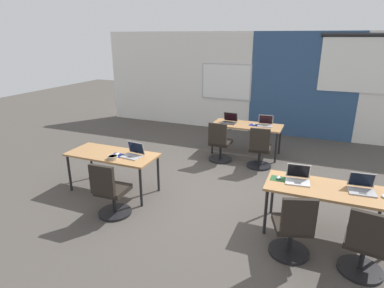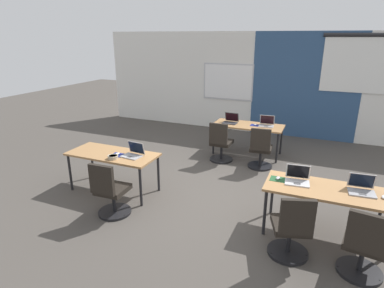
{
  "view_description": "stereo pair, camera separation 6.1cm",
  "coord_description": "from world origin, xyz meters",
  "px_view_note": "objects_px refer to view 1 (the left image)",
  "views": [
    {
      "loc": [
        1.55,
        -4.93,
        2.69
      ],
      "look_at": [
        -0.39,
        -0.22,
        0.96
      ],
      "focal_mm": 29.91,
      "sensor_mm": 36.0,
      "label": 1
    },
    {
      "loc": [
        1.61,
        -4.9,
        2.69
      ],
      "look_at": [
        -0.39,
        -0.22,
        0.96
      ],
      "focal_mm": 29.91,
      "sensor_mm": 36.0,
      "label": 2
    }
  ],
  "objects_px": {
    "chair_near_right_inner": "(293,231)",
    "mouse_far_right": "(254,124)",
    "laptop_far_left": "(229,121)",
    "mouse_near_left_inner": "(117,154)",
    "mouse_near_right_inner": "(278,177)",
    "mouse_near_right_end": "(384,196)",
    "chair_far_right": "(260,151)",
    "laptop_near_left_inner": "(133,153)",
    "desk_far_center": "(247,127)",
    "desk_near_right": "(326,192)",
    "desk_near_left": "(112,157)",
    "chair_near_right_end": "(364,248)",
    "snack_bowl": "(113,157)",
    "chair_near_left_inner": "(111,194)",
    "laptop_near_right_inner": "(298,178)",
    "laptop_far_right": "(265,124)",
    "chair_far_left": "(220,145)",
    "laptop_near_right_end": "(362,188)"
  },
  "relations": [
    {
      "from": "desk_near_left",
      "to": "laptop_far_left",
      "type": "distance_m",
      "value": 3.11
    },
    {
      "from": "laptop_near_right_inner",
      "to": "mouse_near_right_end",
      "type": "bearing_deg",
      "value": -8.89
    },
    {
      "from": "desk_near_right",
      "to": "chair_near_left_inner",
      "type": "distance_m",
      "value": 3.13
    },
    {
      "from": "chair_near_right_inner",
      "to": "mouse_far_right",
      "type": "relative_size",
      "value": 8.39
    },
    {
      "from": "chair_near_right_inner",
      "to": "chair_near_right_end",
      "type": "distance_m",
      "value": 0.8
    },
    {
      "from": "laptop_near_left_inner",
      "to": "desk_far_center",
      "type": "bearing_deg",
      "value": 70.57
    },
    {
      "from": "laptop_far_left",
      "to": "mouse_near_right_inner",
      "type": "relative_size",
      "value": 3.18
    },
    {
      "from": "desk_near_left",
      "to": "chair_far_right",
      "type": "height_order",
      "value": "chair_far_right"
    },
    {
      "from": "laptop_near_right_inner",
      "to": "mouse_near_left_inner",
      "type": "bearing_deg",
      "value": 176.43
    },
    {
      "from": "desk_near_left",
      "to": "mouse_far_right",
      "type": "bearing_deg",
      "value": 55.81
    },
    {
      "from": "laptop_far_left",
      "to": "mouse_near_left_inner",
      "type": "distance_m",
      "value": 3.08
    },
    {
      "from": "desk_far_center",
      "to": "laptop_near_left_inner",
      "type": "height_order",
      "value": "laptop_near_left_inner"
    },
    {
      "from": "desk_near_right",
      "to": "snack_bowl",
      "type": "height_order",
      "value": "snack_bowl"
    },
    {
      "from": "mouse_near_left_inner",
      "to": "mouse_near_right_inner",
      "type": "relative_size",
      "value": 0.99
    },
    {
      "from": "snack_bowl",
      "to": "mouse_near_left_inner",
      "type": "bearing_deg",
      "value": 102.08
    },
    {
      "from": "desk_near_right",
      "to": "laptop_near_right_inner",
      "type": "xyz_separation_m",
      "value": [
        -0.38,
        0.07,
        0.11
      ]
    },
    {
      "from": "desk_near_left",
      "to": "snack_bowl",
      "type": "relative_size",
      "value": 9.01
    },
    {
      "from": "laptop_far_left",
      "to": "mouse_near_right_inner",
      "type": "xyz_separation_m",
      "value": [
        1.53,
        -2.76,
        -0.03
      ]
    },
    {
      "from": "chair_near_left_inner",
      "to": "mouse_far_right",
      "type": "bearing_deg",
      "value": -114.51
    },
    {
      "from": "mouse_near_right_end",
      "to": "chair_near_right_end",
      "type": "bearing_deg",
      "value": -107.63
    },
    {
      "from": "laptop_far_left",
      "to": "mouse_far_right",
      "type": "distance_m",
      "value": 0.59
    },
    {
      "from": "laptop_far_left",
      "to": "snack_bowl",
      "type": "distance_m",
      "value": 3.24
    },
    {
      "from": "desk_far_center",
      "to": "mouse_far_right",
      "type": "bearing_deg",
      "value": 5.5
    },
    {
      "from": "laptop_near_left_inner",
      "to": "mouse_far_right",
      "type": "bearing_deg",
      "value": 68.03
    },
    {
      "from": "mouse_near_right_inner",
      "to": "chair_far_right",
      "type": "bearing_deg",
      "value": 107.66
    },
    {
      "from": "desk_far_center",
      "to": "mouse_near_right_inner",
      "type": "bearing_deg",
      "value": -68.15
    },
    {
      "from": "snack_bowl",
      "to": "laptop_far_left",
      "type": "bearing_deg",
      "value": 69.19
    },
    {
      "from": "desk_near_right",
      "to": "mouse_near_right_end",
      "type": "height_order",
      "value": "mouse_near_right_end"
    },
    {
      "from": "desk_far_center",
      "to": "laptop_near_right_inner",
      "type": "bearing_deg",
      "value": -63.43
    },
    {
      "from": "laptop_near_right_inner",
      "to": "laptop_near_left_inner",
      "type": "bearing_deg",
      "value": 175.23
    },
    {
      "from": "laptop_far_left",
      "to": "laptop_far_right",
      "type": "xyz_separation_m",
      "value": [
        0.84,
        0.06,
        0.0
      ]
    },
    {
      "from": "mouse_near_left_inner",
      "to": "chair_near_right_inner",
      "type": "bearing_deg",
      "value": -12.09
    },
    {
      "from": "mouse_near_right_inner",
      "to": "mouse_near_right_end",
      "type": "bearing_deg",
      "value": -2.02
    },
    {
      "from": "desk_far_center",
      "to": "laptop_far_left",
      "type": "distance_m",
      "value": 0.44
    },
    {
      "from": "desk_near_right",
      "to": "laptop_far_left",
      "type": "distance_m",
      "value": 3.56
    },
    {
      "from": "mouse_far_right",
      "to": "chair_near_right_end",
      "type": "distance_m",
      "value": 4.1
    },
    {
      "from": "laptop_far_left",
      "to": "chair_far_left",
      "type": "height_order",
      "value": "laptop_far_left"
    },
    {
      "from": "laptop_near_left_inner",
      "to": "mouse_near_right_end",
      "type": "bearing_deg",
      "value": 5.92
    },
    {
      "from": "chair_near_left_inner",
      "to": "mouse_far_right",
      "type": "relative_size",
      "value": 8.39
    },
    {
      "from": "chair_near_right_inner",
      "to": "mouse_near_left_inner",
      "type": "bearing_deg",
      "value": -30.48
    },
    {
      "from": "mouse_near_right_end",
      "to": "laptop_near_right_end",
      "type": "bearing_deg",
      "value": 162.95
    },
    {
      "from": "laptop_far_left",
      "to": "laptop_near_left_inner",
      "type": "relative_size",
      "value": 0.94
    },
    {
      "from": "mouse_near_left_inner",
      "to": "mouse_near_right_inner",
      "type": "distance_m",
      "value": 2.72
    },
    {
      "from": "desk_far_center",
      "to": "snack_bowl",
      "type": "xyz_separation_m",
      "value": [
        -1.58,
        -3.02,
        0.1
      ]
    },
    {
      "from": "laptop_near_left_inner",
      "to": "mouse_near_right_end",
      "type": "distance_m",
      "value": 3.77
    },
    {
      "from": "chair_far_left",
      "to": "chair_near_right_end",
      "type": "bearing_deg",
      "value": 133.15
    },
    {
      "from": "mouse_near_right_end",
      "to": "chair_near_right_end",
      "type": "relative_size",
      "value": 0.12
    },
    {
      "from": "desk_near_left",
      "to": "mouse_near_right_inner",
      "type": "relative_size",
      "value": 15.03
    },
    {
      "from": "mouse_near_left_inner",
      "to": "snack_bowl",
      "type": "xyz_separation_m",
      "value": [
        0.04,
        -0.18,
        0.01
      ]
    },
    {
      "from": "chair_near_right_inner",
      "to": "chair_far_right",
      "type": "distance_m",
      "value": 2.9
    }
  ]
}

